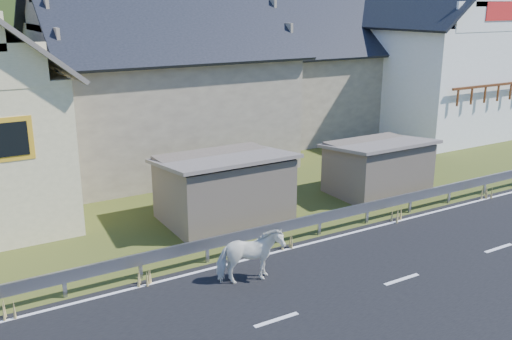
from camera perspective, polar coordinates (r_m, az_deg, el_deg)
ground at (r=16.11m, az=14.35°, el=-10.69°), size 160.00×160.00×0.00m
road at (r=16.10m, az=14.35°, el=-10.63°), size 60.00×7.00×0.04m
lane_markings at (r=16.09m, az=14.36°, el=-10.55°), size 60.00×6.60×0.01m
guardrail at (r=18.40m, az=6.42°, el=-4.85°), size 28.10×0.09×0.75m
shed_left at (r=19.46m, az=-3.26°, el=-1.90°), size 4.30×3.30×2.40m
shed_right at (r=22.71m, az=12.05°, el=0.18°), size 3.80×2.90×2.20m
house_stone_a at (r=26.79m, az=-10.00°, el=10.65°), size 10.80×9.80×8.90m
house_stone_b at (r=33.36m, az=5.29°, el=11.22°), size 9.80×8.80×8.10m
house_white at (r=35.00m, az=16.49°, el=12.23°), size 8.80×10.80×9.70m
horse at (r=15.18m, az=-0.61°, el=-8.63°), size 1.11×1.86×1.47m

